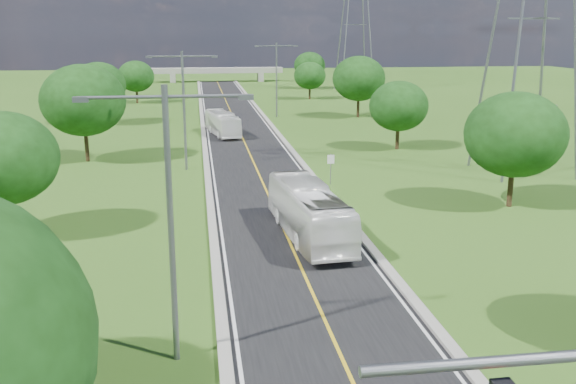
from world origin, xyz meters
name	(u,v)px	position (x,y,z in m)	size (l,w,h in m)	color
ground	(243,139)	(0.00, 60.00, 0.00)	(260.00, 260.00, 0.00)	#305718
road	(239,131)	(0.00, 66.00, 0.03)	(8.00, 150.00, 0.06)	black
curb_left	(203,131)	(-4.25, 66.00, 0.11)	(0.50, 150.00, 0.22)	gray
curb_right	(275,129)	(4.25, 66.00, 0.11)	(0.50, 150.00, 0.22)	gray
speed_limit_sign	(331,164)	(5.20, 37.98, 1.60)	(0.55, 0.09, 2.40)	slate
overpass	(217,71)	(0.00, 140.00, 2.41)	(30.00, 3.00, 3.20)	gray
streetlight_near_left	(170,203)	(-6.00, 12.00, 5.94)	(5.90, 0.25, 10.00)	slate
streetlight_mid_left	(184,101)	(-6.00, 45.00, 5.94)	(5.90, 0.25, 10.00)	slate
streetlight_far_right	(277,73)	(6.00, 78.00, 5.94)	(5.90, 0.25, 10.00)	slate
power_tower_near	(535,0)	(22.00, 40.00, 14.01)	(9.00, 6.40, 28.00)	slate
power_tower_far	(355,17)	(26.00, 115.00, 14.01)	(9.00, 6.40, 28.00)	slate
tree_lb	(2,158)	(-16.00, 28.00, 4.64)	(6.30, 6.30, 7.33)	black
tree_lc	(83,100)	(-15.00, 50.00, 5.58)	(7.56, 7.56, 8.79)	black
tree_ld	(99,85)	(-17.00, 74.00, 4.95)	(6.72, 6.72, 7.82)	black
tree_le	(136,76)	(-14.50, 98.00, 4.33)	(5.88, 5.88, 6.84)	black
tree_rb	(515,135)	(16.00, 30.00, 4.95)	(6.72, 6.72, 7.82)	black
tree_rc	(399,106)	(15.00, 52.00, 4.33)	(5.88, 5.88, 6.84)	black
tree_rd	(359,79)	(17.00, 76.00, 5.27)	(7.14, 7.14, 8.30)	black
tree_re	(310,76)	(14.50, 100.00, 4.02)	(5.46, 5.46, 6.35)	black
tree_rf	(310,65)	(18.00, 120.00, 4.64)	(6.30, 6.30, 7.33)	black
bus_outbound	(309,212)	(1.23, 25.17, 1.59)	(2.57, 11.00, 3.06)	white
bus_inbound	(223,123)	(-2.08, 63.07, 1.37)	(2.21, 9.44, 2.63)	white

